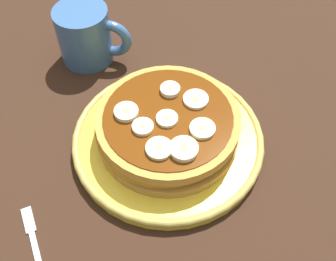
{
  "coord_description": "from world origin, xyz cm",
  "views": [
    {
      "loc": [
        6.57,
        -32.55,
        46.89
      ],
      "look_at": [
        0.0,
        0.0,
        2.99
      ],
      "focal_mm": 43.21,
      "sensor_mm": 36.0,
      "label": 1
    }
  ],
  "objects_px": {
    "banana_slice_4": "(143,127)",
    "banana_slice_6": "(126,112)",
    "banana_slice_5": "(196,100)",
    "coffee_mug": "(87,35)",
    "banana_slice_1": "(184,149)",
    "banana_slice_2": "(202,129)",
    "banana_slice_3": "(170,90)",
    "plate": "(168,139)",
    "fork": "(35,248)",
    "banana_slice_7": "(159,149)",
    "pancake_stack": "(167,128)",
    "banana_slice_0": "(167,119)"
  },
  "relations": [
    {
      "from": "banana_slice_5",
      "to": "banana_slice_6",
      "type": "height_order",
      "value": "banana_slice_6"
    },
    {
      "from": "pancake_stack",
      "to": "banana_slice_1",
      "type": "distance_m",
      "value": 0.06
    },
    {
      "from": "banana_slice_3",
      "to": "banana_slice_6",
      "type": "distance_m",
      "value": 0.07
    },
    {
      "from": "banana_slice_6",
      "to": "banana_slice_7",
      "type": "bearing_deg",
      "value": -41.4
    },
    {
      "from": "coffee_mug",
      "to": "banana_slice_6",
      "type": "bearing_deg",
      "value": -55.16
    },
    {
      "from": "banana_slice_3",
      "to": "banana_slice_2",
      "type": "bearing_deg",
      "value": -47.12
    },
    {
      "from": "coffee_mug",
      "to": "fork",
      "type": "xyz_separation_m",
      "value": [
        0.04,
        -0.33,
        -0.04
      ]
    },
    {
      "from": "banana_slice_0",
      "to": "banana_slice_2",
      "type": "bearing_deg",
      "value": -8.69
    },
    {
      "from": "banana_slice_4",
      "to": "banana_slice_6",
      "type": "relative_size",
      "value": 0.86
    },
    {
      "from": "banana_slice_1",
      "to": "plate",
      "type": "bearing_deg",
      "value": 120.74
    },
    {
      "from": "pancake_stack",
      "to": "banana_slice_6",
      "type": "relative_size",
      "value": 6.17
    },
    {
      "from": "plate",
      "to": "banana_slice_7",
      "type": "height_order",
      "value": "banana_slice_7"
    },
    {
      "from": "banana_slice_5",
      "to": "coffee_mug",
      "type": "relative_size",
      "value": 0.28
    },
    {
      "from": "banana_slice_0",
      "to": "banana_slice_6",
      "type": "relative_size",
      "value": 0.89
    },
    {
      "from": "banana_slice_2",
      "to": "fork",
      "type": "bearing_deg",
      "value": -135.56
    },
    {
      "from": "plate",
      "to": "banana_slice_2",
      "type": "height_order",
      "value": "banana_slice_2"
    },
    {
      "from": "banana_slice_4",
      "to": "banana_slice_5",
      "type": "height_order",
      "value": "same"
    },
    {
      "from": "banana_slice_6",
      "to": "plate",
      "type": "bearing_deg",
      "value": 7.02
    },
    {
      "from": "banana_slice_3",
      "to": "banana_slice_6",
      "type": "relative_size",
      "value": 0.85
    },
    {
      "from": "banana_slice_1",
      "to": "banana_slice_4",
      "type": "bearing_deg",
      "value": 157.21
    },
    {
      "from": "banana_slice_1",
      "to": "banana_slice_2",
      "type": "height_order",
      "value": "banana_slice_1"
    },
    {
      "from": "plate",
      "to": "banana_slice_3",
      "type": "relative_size",
      "value": 9.79
    },
    {
      "from": "pancake_stack",
      "to": "banana_slice_6",
      "type": "bearing_deg",
      "value": -175.33
    },
    {
      "from": "banana_slice_1",
      "to": "banana_slice_3",
      "type": "height_order",
      "value": "same"
    },
    {
      "from": "plate",
      "to": "banana_slice_5",
      "type": "xyz_separation_m",
      "value": [
        0.03,
        0.03,
        0.05
      ]
    },
    {
      "from": "pancake_stack",
      "to": "banana_slice_0",
      "type": "xyz_separation_m",
      "value": [
        0.0,
        -0.0,
        0.02
      ]
    },
    {
      "from": "pancake_stack",
      "to": "banana_slice_5",
      "type": "bearing_deg",
      "value": 48.02
    },
    {
      "from": "banana_slice_5",
      "to": "fork",
      "type": "distance_m",
      "value": 0.27
    },
    {
      "from": "banana_slice_3",
      "to": "banana_slice_6",
      "type": "height_order",
      "value": "same"
    },
    {
      "from": "coffee_mug",
      "to": "banana_slice_1",
      "type": "bearing_deg",
      "value": -46.01
    },
    {
      "from": "banana_slice_2",
      "to": "pancake_stack",
      "type": "bearing_deg",
      "value": 166.86
    },
    {
      "from": "banana_slice_4",
      "to": "coffee_mug",
      "type": "distance_m",
      "value": 0.22
    },
    {
      "from": "plate",
      "to": "banana_slice_0",
      "type": "bearing_deg",
      "value": -90.84
    },
    {
      "from": "banana_slice_5",
      "to": "coffee_mug",
      "type": "bearing_deg",
      "value": 149.14
    },
    {
      "from": "banana_slice_0",
      "to": "banana_slice_5",
      "type": "bearing_deg",
      "value": 52.29
    },
    {
      "from": "pancake_stack",
      "to": "banana_slice_1",
      "type": "height_order",
      "value": "banana_slice_1"
    },
    {
      "from": "plate",
      "to": "banana_slice_2",
      "type": "relative_size",
      "value": 8.1
    },
    {
      "from": "banana_slice_5",
      "to": "banana_slice_1",
      "type": "bearing_deg",
      "value": -91.03
    },
    {
      "from": "pancake_stack",
      "to": "fork",
      "type": "relative_size",
      "value": 1.76
    },
    {
      "from": "plate",
      "to": "pancake_stack",
      "type": "distance_m",
      "value": 0.03
    },
    {
      "from": "banana_slice_2",
      "to": "banana_slice_5",
      "type": "relative_size",
      "value": 0.96
    },
    {
      "from": "banana_slice_0",
      "to": "banana_slice_5",
      "type": "xyz_separation_m",
      "value": [
        0.03,
        0.04,
        -0.0
      ]
    },
    {
      "from": "plate",
      "to": "banana_slice_1",
      "type": "height_order",
      "value": "banana_slice_1"
    },
    {
      "from": "banana_slice_0",
      "to": "fork",
      "type": "distance_m",
      "value": 0.22
    },
    {
      "from": "pancake_stack",
      "to": "banana_slice_3",
      "type": "relative_size",
      "value": 7.24
    },
    {
      "from": "banana_slice_4",
      "to": "banana_slice_5",
      "type": "relative_size",
      "value": 0.8
    },
    {
      "from": "banana_slice_3",
      "to": "fork",
      "type": "bearing_deg",
      "value": -117.78
    },
    {
      "from": "banana_slice_1",
      "to": "banana_slice_6",
      "type": "height_order",
      "value": "same"
    },
    {
      "from": "banana_slice_4",
      "to": "banana_slice_1",
      "type": "bearing_deg",
      "value": -22.79
    },
    {
      "from": "banana_slice_3",
      "to": "banana_slice_5",
      "type": "height_order",
      "value": "banana_slice_3"
    }
  ]
}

